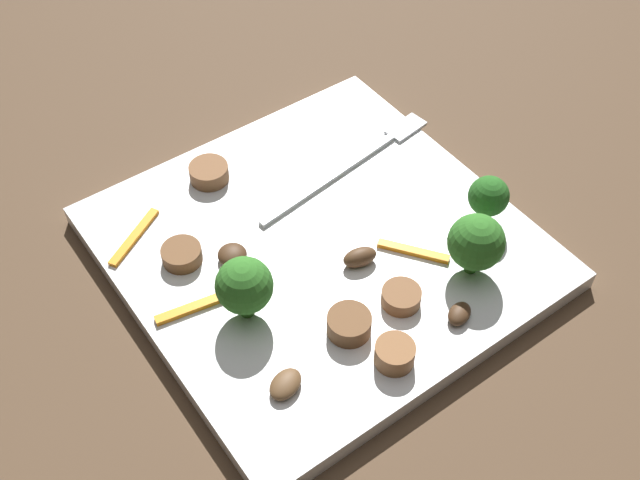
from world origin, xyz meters
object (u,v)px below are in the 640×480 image
Objects in this scene: broccoli_floret_2 at (488,197)px; sausage_slice_2 at (182,255)px; sausage_slice_3 at (209,173)px; pepper_strip_0 at (413,251)px; plate at (320,247)px; sausage_slice_0 at (349,324)px; sausage_slice_1 at (401,297)px; mushroom_1 at (360,257)px; mushroom_3 at (285,384)px; fork at (358,160)px; mushroom_2 at (232,255)px; pepper_strip_1 at (134,237)px; pepper_strip_2 at (189,304)px; broccoli_floret_0 at (476,243)px; sausage_slice_4 at (395,354)px; broccoli_floret_1 at (244,286)px; mushroom_0 at (459,314)px.

broccoli_floret_2 is 1.43× the size of sausage_slice_2.
sausage_slice_3 reaches higher than pepper_strip_0.
sausage_slice_0 is at bearing -112.27° from plate.
sausage_slice_0 is 0.04m from sausage_slice_1.
mushroom_3 is (-0.10, -0.05, -0.00)m from mushroom_1.
pepper_strip_0 is (-0.03, -0.10, 0.00)m from fork.
mushroom_2 is at bearing 107.28° from sausage_slice_0.
sausage_slice_2 is at bearing -64.00° from pepper_strip_1.
pepper_strip_2 is at bearing -112.80° from sausage_slice_2.
sausage_slice_3 reaches higher than pepper_strip_1.
plate is 5.66× the size of broccoli_floret_0.
sausage_slice_4 is 0.09m from pepper_strip_0.
broccoli_floret_0 reaches higher than pepper_strip_0.
sausage_slice_4 is 0.45× the size of pepper_strip_1.
sausage_slice_3 is (-0.05, 0.18, 0.00)m from sausage_slice_1.
sausage_slice_2 is (-0.09, 0.04, 0.01)m from plate.
sausage_slice_0 reaches higher than fork.
broccoli_floret_0 reaches higher than sausage_slice_1.
sausage_slice_3 is 0.09m from mushroom_2.
sausage_slice_2 is (-0.21, 0.10, -0.02)m from broccoli_floret_2.
broccoli_floret_1 reaches higher than mushroom_3.
broccoli_floret_1 is 0.07m from sausage_slice_0.
mushroom_3 is 0.47× the size of pepper_strip_0.
pepper_strip_1 is at bearing 137.34° from broccoli_floret_0.
broccoli_floret_1 reaches higher than plate.
sausage_slice_1 is at bearing -53.68° from mushroom_2.
mushroom_1 is at bearing 167.83° from broccoli_floret_2.
pepper_strip_2 is (-0.22, 0.06, -0.02)m from broccoli_floret_2.
mushroom_3 is (-0.13, 0.02, -0.00)m from mushroom_0.
sausage_slice_4 reaches higher than mushroom_1.
pepper_strip_0 is 1.01× the size of pepper_strip_2.
fork reaches higher than plate.
sausage_slice_0 is (-0.14, -0.02, -0.02)m from broccoli_floret_2.
pepper_strip_1 is (-0.16, 0.13, -0.00)m from pepper_strip_0.
mushroom_0 is at bearing -143.16° from broccoli_floret_0.
broccoli_floret_1 is at bearing 122.80° from sausage_slice_4.
mushroom_0 is 0.19m from pepper_strip_2.
broccoli_floret_1 is 0.14m from sausage_slice_3.
mushroom_1 reaches higher than pepper_strip_0.
pepper_strip_2 is (-0.18, -0.05, 0.00)m from fork.
broccoli_floret_1 is at bearing 79.69° from mushroom_3.
plate is at bearing 106.59° from mushroom_1.
broccoli_floret_2 is 0.23m from sausage_slice_2.
sausage_slice_0 is 1.45× the size of mushroom_0.
sausage_slice_0 is at bearing -46.46° from pepper_strip_2.
sausage_slice_3 is 0.15m from mushroom_1.
broccoli_floret_2 is (0.04, -0.11, 0.02)m from fork.
sausage_slice_2 reaches higher than pepper_strip_1.
pepper_strip_0 is at bearing -22.30° from mushroom_1.
mushroom_1 is at bearing 92.28° from sausage_slice_1.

